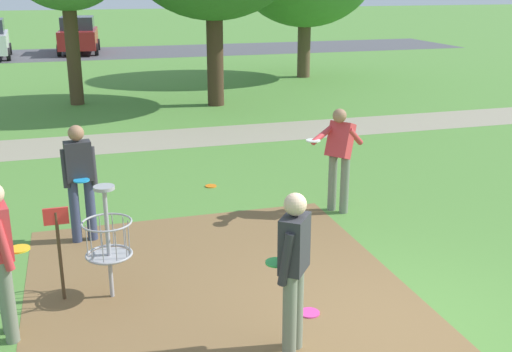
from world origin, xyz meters
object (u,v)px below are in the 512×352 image
(player_throwing, at_px, (294,266))
(player_waiting_left, at_px, (80,177))
(player_waiting_right, at_px, (339,153))
(parked_car_center_left, at_px, (78,35))
(player_foreground_watching, at_px, (1,253))
(frisbee_by_tee, at_px, (211,186))
(disc_golf_basket, at_px, (103,238))
(frisbee_near_basket, at_px, (309,313))

(player_throwing, bearing_deg, player_waiting_left, 118.65)
(player_waiting_right, height_order, parked_car_center_left, parked_car_center_left)
(player_foreground_watching, bearing_deg, frisbee_by_tee, 54.17)
(disc_golf_basket, distance_m, player_throwing, 2.44)
(disc_golf_basket, relative_size, parked_car_center_left, 0.32)
(frisbee_near_basket, bearing_deg, frisbee_by_tee, 91.12)
(frisbee_near_basket, height_order, frisbee_by_tee, same)
(frisbee_by_tee, bearing_deg, frisbee_near_basket, -88.88)
(frisbee_by_tee, bearing_deg, player_waiting_right, -47.14)
(player_foreground_watching, relative_size, frisbee_near_basket, 7.35)
(player_throwing, relative_size, player_waiting_right, 1.00)
(player_foreground_watching, relative_size, frisbee_by_tee, 8.38)
(disc_golf_basket, height_order, player_throwing, player_throwing)
(player_throwing, xyz_separation_m, player_waiting_right, (2.05, 3.59, 0.02))
(player_foreground_watching, distance_m, frisbee_by_tee, 5.39)
(disc_golf_basket, bearing_deg, player_waiting_left, 96.24)
(frisbee_near_basket, distance_m, frisbee_by_tee, 4.76)
(disc_golf_basket, xyz_separation_m, parked_car_center_left, (0.27, 26.94, 0.17))
(player_waiting_left, xyz_separation_m, player_waiting_right, (3.98, 0.07, 0.02))
(player_waiting_right, distance_m, parked_car_center_left, 25.31)
(player_foreground_watching, xyz_separation_m, player_waiting_left, (0.83, 2.40, 0.00))
(player_foreground_watching, height_order, player_waiting_right, same)
(frisbee_by_tee, bearing_deg, parked_car_center_left, 94.46)
(player_waiting_left, bearing_deg, disc_golf_basket, -83.76)
(player_waiting_right, bearing_deg, parked_car_center_left, 97.98)
(parked_car_center_left, bearing_deg, frisbee_near_basket, -86.10)
(player_waiting_right, xyz_separation_m, frisbee_near_basket, (-1.61, -2.93, -0.98))
(frisbee_near_basket, bearing_deg, player_throwing, -123.94)
(player_waiting_left, xyz_separation_m, frisbee_near_basket, (2.37, -2.86, -0.96))
(disc_golf_basket, relative_size, player_throwing, 0.81)
(player_throwing, bearing_deg, frisbee_near_basket, 56.06)
(disc_golf_basket, relative_size, frisbee_by_tee, 6.82)
(disc_golf_basket, relative_size, player_foreground_watching, 0.81)
(player_waiting_left, xyz_separation_m, frisbee_by_tee, (2.28, 1.90, -0.96))
(player_foreground_watching, height_order, player_waiting_left, same)
(parked_car_center_left, bearing_deg, player_throwing, -87.08)
(player_waiting_left, relative_size, player_waiting_right, 1.00)
(player_throwing, distance_m, parked_car_center_left, 28.69)
(player_waiting_left, bearing_deg, player_waiting_right, 0.94)
(disc_golf_basket, height_order, parked_car_center_left, parked_car_center_left)
(frisbee_near_basket, relative_size, parked_car_center_left, 0.05)
(disc_golf_basket, relative_size, player_waiting_left, 0.81)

